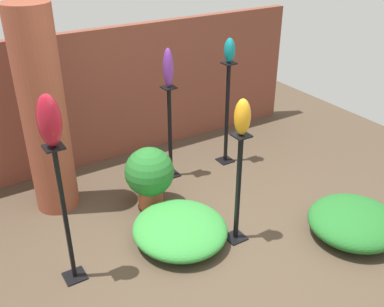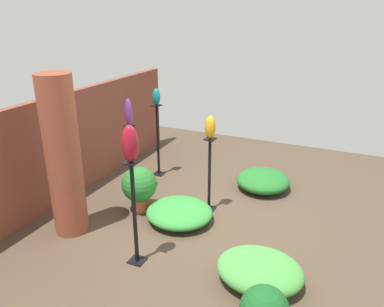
{
  "view_description": "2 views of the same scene",
  "coord_description": "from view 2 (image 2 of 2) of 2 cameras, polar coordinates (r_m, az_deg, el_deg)",
  "views": [
    {
      "loc": [
        -2.1,
        -2.93,
        3.05
      ],
      "look_at": [
        -0.1,
        0.31,
        0.99
      ],
      "focal_mm": 42.0,
      "sensor_mm": 36.0,
      "label": 1
    },
    {
      "loc": [
        -4.74,
        -1.95,
        3.06
      ],
      "look_at": [
        -0.07,
        0.18,
        1.07
      ],
      "focal_mm": 35.0,
      "sensor_mm": 36.0,
      "label": 2
    }
  ],
  "objects": [
    {
      "name": "pedestal_amber",
      "position": [
        5.93,
        2.67,
        -3.75
      ],
      "size": [
        0.2,
        0.2,
        1.22
      ],
      "color": "black",
      "rests_on": "ground"
    },
    {
      "name": "foliage_bed_east",
      "position": [
        6.89,
        10.77,
        -4.04
      ],
      "size": [
        0.97,
        0.95,
        0.33
      ],
      "primitive_type": "ellipsoid",
      "color": "#236B28",
      "rests_on": "ground"
    },
    {
      "name": "pedestal_ruby",
      "position": [
        4.74,
        -8.73,
        -9.67
      ],
      "size": [
        0.2,
        0.2,
        1.39
      ],
      "color": "black",
      "rests_on": "ground"
    },
    {
      "name": "art_vase_teal",
      "position": [
        6.96,
        -5.45,
        8.61
      ],
      "size": [
        0.13,
        0.14,
        0.31
      ],
      "primitive_type": "ellipsoid",
      "color": "#0F727A",
      "rests_on": "pedestal_teal"
    },
    {
      "name": "brick_pillar",
      "position": [
        5.43,
        -19.01,
        -0.57
      ],
      "size": [
        0.48,
        0.48,
        2.3
      ],
      "primitive_type": "cylinder",
      "color": "brown",
      "rests_on": "ground"
    },
    {
      "name": "potted_plant_mid_left",
      "position": [
        6.02,
        -8.04,
        -4.95
      ],
      "size": [
        0.56,
        0.56,
        0.74
      ],
      "color": "#B25B38",
      "rests_on": "ground"
    },
    {
      "name": "ground_plane",
      "position": [
        5.97,
        1.84,
        -9.65
      ],
      "size": [
        8.0,
        8.0,
        0.0
      ],
      "primitive_type": "plane",
      "color": "#4C3D2D"
    },
    {
      "name": "art_vase_violet",
      "position": [
        6.34,
        -9.64,
        6.22
      ],
      "size": [
        0.12,
        0.13,
        0.47
      ],
      "primitive_type": "ellipsoid",
      "color": "#6B2D8C",
      "rests_on": "pedestal_violet"
    },
    {
      "name": "foliage_bed_center",
      "position": [
        4.7,
        10.27,
        -17.1
      ],
      "size": [
        0.87,
        1.04,
        0.34
      ],
      "primitive_type": "ellipsoid",
      "color": "#479942",
      "rests_on": "ground"
    },
    {
      "name": "pedestal_violet",
      "position": [
        6.62,
        -9.17,
        -1.27
      ],
      "size": [
        0.2,
        0.2,
        1.22
      ],
      "color": "black",
      "rests_on": "ground"
    },
    {
      "name": "pedestal_teal",
      "position": [
        7.21,
        -5.2,
        1.56
      ],
      "size": [
        0.2,
        0.2,
        1.4
      ],
      "color": "black",
      "rests_on": "ground"
    },
    {
      "name": "foliage_bed_west",
      "position": [
        5.81,
        -1.93,
        -8.96
      ],
      "size": [
        0.98,
        1.03,
        0.28
      ],
      "primitive_type": "ellipsoid",
      "color": "#338C38",
      "rests_on": "ground"
    },
    {
      "name": "art_vase_ruby",
      "position": [
        4.33,
        -9.44,
        1.47
      ],
      "size": [
        0.19,
        0.19,
        0.45
      ],
      "primitive_type": "ellipsoid",
      "color": "maroon",
      "rests_on": "pedestal_ruby"
    },
    {
      "name": "art_vase_amber",
      "position": [
        5.63,
        2.81,
        4.0
      ],
      "size": [
        0.15,
        0.16,
        0.36
      ],
      "primitive_type": "ellipsoid",
      "color": "orange",
      "rests_on": "pedestal_amber"
    },
    {
      "name": "brick_wall_back",
      "position": [
        6.79,
        -17.16,
        1.64
      ],
      "size": [
        5.6,
        0.12,
        1.79
      ],
      "primitive_type": "cube",
      "color": "brown",
      "rests_on": "ground"
    }
  ]
}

